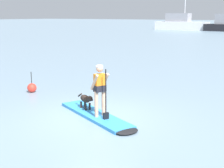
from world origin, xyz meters
TOP-DOWN VIEW (x-y plane):
  - ground_plane at (0.00, 0.00)m, footprint 400.00×400.00m
  - paddleboard at (0.21, -0.09)m, footprint 3.74×2.13m
  - person_paddler at (0.31, -0.13)m, footprint 0.68×0.60m
  - dog at (-0.55, 0.23)m, footprint 0.96×0.47m
  - moored_boat_far_port at (-20.99, 59.79)m, footprint 11.58×3.43m
  - marker_buoy at (-4.21, 1.13)m, footprint 0.39×0.39m

SIDE VIEW (x-z plane):
  - ground_plane at x=0.00m, z-range 0.00..0.00m
  - paddleboard at x=0.21m, z-range 0.00..0.10m
  - marker_buoy at x=-4.21m, z-range -0.25..0.65m
  - dog at x=-0.55m, z-range 0.18..0.70m
  - person_paddler at x=0.31m, z-range 0.23..1.88m
  - moored_boat_far_port at x=-20.99m, z-range -4.54..7.29m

